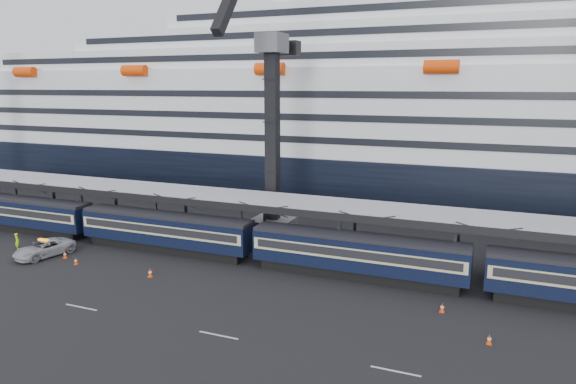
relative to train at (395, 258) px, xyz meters
name	(u,v)px	position (x,y,z in m)	size (l,w,h in m)	color
ground	(438,346)	(4.65, -10.00, -2.20)	(260.00, 260.00, 0.00)	black
train	(395,258)	(0.00, 0.00, 0.00)	(133.05, 3.00, 4.05)	black
canopy	(458,218)	(4.65, 4.00, 3.05)	(130.00, 6.25, 5.53)	#9A9CA2
cruise_ship	(470,116)	(3.57, 35.99, 10.14)	(214.09, 28.84, 34.00)	black
crane_dark_near	(271,130)	(-15.35, 8.59, 9.73)	(4.50, 17.75, 35.08)	#53565B
pickup_truck	(44,248)	(-33.61, -5.99, -1.39)	(2.68, 5.82, 1.62)	#A2A4A8
worker	(17,241)	(-37.93, -5.39, -1.33)	(0.64, 0.42, 1.74)	#B8FA0D
traffic_cone_a	(76,261)	(-28.93, -6.68, -1.85)	(0.35, 0.35, 0.71)	#FF4508
traffic_cone_b	(65,254)	(-31.29, -5.66, -1.83)	(0.37, 0.37, 0.75)	#FF4508
traffic_cone_c	(150,273)	(-20.37, -6.73, -1.79)	(0.41, 0.41, 0.83)	#FF4508
traffic_cone_d	(442,307)	(4.39, -4.51, -1.83)	(0.38, 0.38, 0.75)	#FF4508
traffic_cone_e	(489,339)	(7.75, -8.40, -1.85)	(0.36, 0.36, 0.71)	#FF4508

